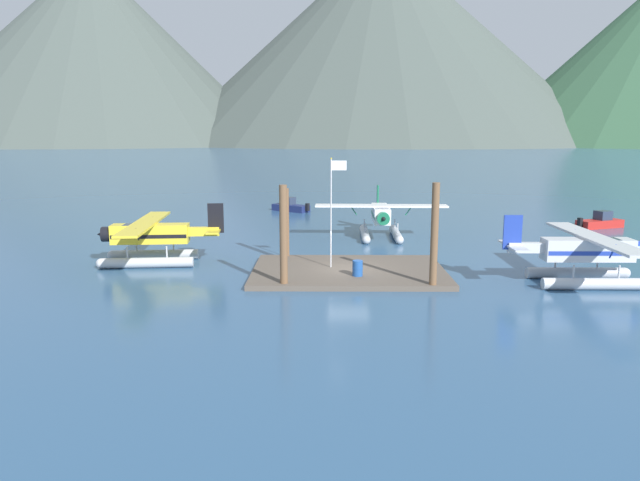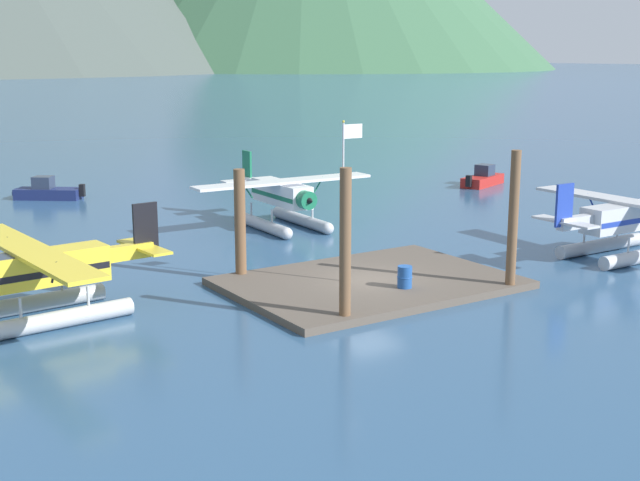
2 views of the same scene
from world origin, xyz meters
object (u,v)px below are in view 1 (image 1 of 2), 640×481
at_px(seaplane_white_bow_right, 381,218).
at_px(seaplane_yellow_port_fwd, 150,239).
at_px(seaplane_silver_stbd_aft, 588,256).
at_px(boat_navy_open_north, 290,207).
at_px(fuel_drum, 358,268).
at_px(flagpole, 333,200).
at_px(boat_red_open_east, 601,222).

xyz_separation_m(seaplane_white_bow_right, seaplane_yellow_port_fwd, (-15.62, -9.58, 0.00)).
bearing_deg(seaplane_yellow_port_fwd, seaplane_silver_stbd_aft, -11.16).
height_order(seaplane_silver_stbd_aft, boat_navy_open_north, seaplane_silver_stbd_aft).
height_order(fuel_drum, boat_navy_open_north, boat_navy_open_north).
bearing_deg(seaplane_white_bow_right, fuel_drum, -100.60).
bearing_deg(seaplane_yellow_port_fwd, seaplane_white_bow_right, 31.53).
bearing_deg(seaplane_yellow_port_fwd, flagpole, -11.19).
relative_size(seaplane_silver_stbd_aft, boat_red_open_east, 2.24).
distance_m(flagpole, seaplane_silver_stbd_aft, 14.49).
bearing_deg(seaplane_silver_stbd_aft, fuel_drum, 177.48).
xyz_separation_m(fuel_drum, seaplane_white_bow_right, (2.63, 14.08, 0.84)).
bearing_deg(fuel_drum, flagpole, 121.88).
height_order(seaplane_white_bow_right, seaplane_yellow_port_fwd, same).
xyz_separation_m(seaplane_white_bow_right, boat_navy_open_north, (-8.22, 16.61, -1.09)).
bearing_deg(boat_navy_open_north, flagpole, -81.56).
relative_size(flagpole, fuel_drum, 7.41).
bearing_deg(seaplane_yellow_port_fwd, boat_red_open_east, 22.69).
relative_size(fuel_drum, boat_red_open_east, 0.19).
xyz_separation_m(fuel_drum, seaplane_silver_stbd_aft, (12.60, -0.56, 0.84)).
relative_size(flagpole, boat_red_open_east, 1.41).
bearing_deg(seaplane_white_bow_right, boat_red_open_east, 14.92).
height_order(seaplane_white_bow_right, boat_navy_open_north, seaplane_white_bow_right).
distance_m(flagpole, fuel_drum, 4.42).
distance_m(fuel_drum, boat_navy_open_north, 31.20).
bearing_deg(boat_red_open_east, boat_navy_open_north, 158.33).
bearing_deg(seaplane_silver_stbd_aft, boat_red_open_east, 63.10).
xyz_separation_m(fuel_drum, boat_navy_open_north, (-5.59, 30.69, -0.25)).
relative_size(flagpole, boat_navy_open_north, 1.53).
bearing_deg(seaplane_silver_stbd_aft, flagpole, 168.87).
relative_size(seaplane_white_bow_right, boat_red_open_east, 2.25).
bearing_deg(flagpole, fuel_drum, -58.12).
relative_size(flagpole, seaplane_white_bow_right, 0.63).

